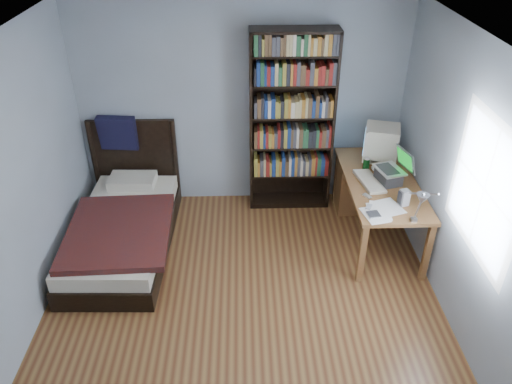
# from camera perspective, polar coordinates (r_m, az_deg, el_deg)

# --- Properties ---
(room) EXTENTS (4.20, 4.24, 2.50)m
(room) POSITION_cam_1_polar(r_m,az_deg,el_deg) (4.05, -1.22, -1.38)
(room) COLOR brown
(room) RESTS_ON ground
(desk) EXTENTS (0.75, 1.61, 0.73)m
(desk) POSITION_cam_1_polar(r_m,az_deg,el_deg) (6.07, 12.77, 0.84)
(desk) COLOR brown
(desk) RESTS_ON floor
(crt_monitor) EXTENTS (0.47, 0.43, 0.44)m
(crt_monitor) POSITION_cam_1_polar(r_m,az_deg,el_deg) (5.83, 14.01, 5.60)
(crt_monitor) COLOR beige
(crt_monitor) RESTS_ON desk
(laptop) EXTENTS (0.39, 0.37, 0.39)m
(laptop) POSITION_cam_1_polar(r_m,az_deg,el_deg) (5.49, 15.13, 2.06)
(laptop) COLOR #2D2D30
(laptop) RESTS_ON desk
(desk_lamp) EXTENTS (0.21, 0.47, 0.56)m
(desk_lamp) POSITION_cam_1_polar(r_m,az_deg,el_deg) (4.45, 18.39, -0.96)
(desk_lamp) COLOR #99999E
(desk_lamp) RESTS_ON desk
(keyboard) EXTENTS (0.28, 0.51, 0.05)m
(keyboard) POSITION_cam_1_polar(r_m,az_deg,el_deg) (5.47, 12.83, 1.19)
(keyboard) COLOR beige
(keyboard) RESTS_ON desk
(speaker) EXTENTS (0.10, 0.10, 0.17)m
(speaker) POSITION_cam_1_polar(r_m,az_deg,el_deg) (5.16, 16.58, -0.62)
(speaker) COLOR #959598
(speaker) RESTS_ON desk
(soda_can) EXTENTS (0.07, 0.07, 0.13)m
(soda_can) POSITION_cam_1_polar(r_m,az_deg,el_deg) (5.71, 12.48, 3.15)
(soda_can) COLOR #073810
(soda_can) RESTS_ON desk
(mouse) EXTENTS (0.07, 0.12, 0.04)m
(mouse) POSITION_cam_1_polar(r_m,az_deg,el_deg) (5.74, 13.39, 2.67)
(mouse) COLOR silver
(mouse) RESTS_ON desk
(phone_silver) EXTENTS (0.09, 0.10, 0.02)m
(phone_silver) POSITION_cam_1_polar(r_m,az_deg,el_deg) (5.23, 12.57, -0.43)
(phone_silver) COLOR silver
(phone_silver) RESTS_ON desk
(phone_grey) EXTENTS (0.08, 0.10, 0.02)m
(phone_grey) POSITION_cam_1_polar(r_m,az_deg,el_deg) (5.06, 12.77, -1.67)
(phone_grey) COLOR #959598
(phone_grey) RESTS_ON desk
(external_drive) EXTENTS (0.13, 0.13, 0.02)m
(external_drive) POSITION_cam_1_polar(r_m,az_deg,el_deg) (4.95, 13.29, -2.56)
(external_drive) COLOR #959598
(external_drive) RESTS_ON desk
(bookshelf) EXTENTS (0.98, 0.30, 2.17)m
(bookshelf) POSITION_cam_1_polar(r_m,az_deg,el_deg) (5.86, 4.07, 7.84)
(bookshelf) COLOR black
(bookshelf) RESTS_ON floor
(bed) EXTENTS (1.10, 2.08, 1.16)m
(bed) POSITION_cam_1_polar(r_m,az_deg,el_deg) (5.70, -14.84, -3.62)
(bed) COLOR black
(bed) RESTS_ON floor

